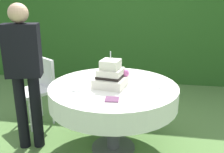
% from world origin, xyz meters
% --- Properties ---
extents(ground_plane, '(20.00, 20.00, 0.00)m').
position_xyz_m(ground_plane, '(0.00, 0.00, 0.00)').
color(ground_plane, '#547A3D').
extents(foliage_hedge, '(6.07, 0.54, 2.82)m').
position_xyz_m(foliage_hedge, '(0.00, 2.64, 1.41)').
color(foliage_hedge, '#28561E').
rests_on(foliage_hedge, ground_plane).
extents(cake_table, '(1.36, 1.36, 0.77)m').
position_xyz_m(cake_table, '(0.00, 0.00, 0.65)').
color(cake_table, '#4C4C51').
rests_on(cake_table, ground_plane).
extents(wedding_cake, '(0.36, 0.35, 0.37)m').
position_xyz_m(wedding_cake, '(-0.02, -0.03, 0.88)').
color(wedding_cake, silver).
rests_on(wedding_cake, cake_table).
extents(serving_plate_near, '(0.11, 0.11, 0.01)m').
position_xyz_m(serving_plate_near, '(-0.34, -0.22, 0.77)').
color(serving_plate_near, white).
rests_on(serving_plate_near, cake_table).
extents(serving_plate_far, '(0.11, 0.11, 0.01)m').
position_xyz_m(serving_plate_far, '(0.33, 0.33, 0.77)').
color(serving_plate_far, white).
rests_on(serving_plate_far, cake_table).
extents(serving_plate_left, '(0.11, 0.11, 0.01)m').
position_xyz_m(serving_plate_left, '(0.43, -0.01, 0.77)').
color(serving_plate_left, white).
rests_on(serving_plate_left, cake_table).
extents(napkin_stack, '(0.14, 0.14, 0.01)m').
position_xyz_m(napkin_stack, '(0.05, -0.40, 0.77)').
color(napkin_stack, '#603856').
rests_on(napkin_stack, cake_table).
extents(garden_chair, '(0.56, 0.56, 0.89)m').
position_xyz_m(garden_chair, '(-1.07, 0.47, 0.54)').
color(garden_chair, white).
rests_on(garden_chair, ground_plane).
extents(standing_person, '(0.40, 0.29, 1.60)m').
position_xyz_m(standing_person, '(-0.94, -0.11, 0.93)').
color(standing_person, black).
rests_on(standing_person, ground_plane).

